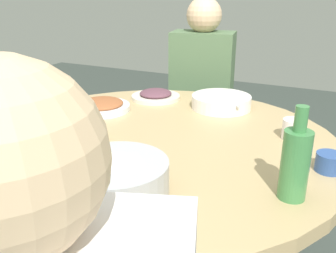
% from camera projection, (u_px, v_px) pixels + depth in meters
% --- Properties ---
extents(round_dining_table, '(1.28, 1.28, 0.76)m').
position_uv_depth(round_dining_table, '(154.00, 164.00, 1.34)').
color(round_dining_table, '#99999E').
rests_on(round_dining_table, ground).
extents(rice_bowl, '(0.27, 0.27, 0.10)m').
position_uv_depth(rice_bowl, '(116.00, 178.00, 0.93)').
color(rice_bowl, '#B2B5BA').
rests_on(rice_bowl, round_dining_table).
extents(soup_bowl, '(0.25, 0.25, 0.06)m').
position_uv_depth(soup_bowl, '(221.00, 102.00, 1.61)').
color(soup_bowl, white).
rests_on(soup_bowl, round_dining_table).
extents(dish_eggplant, '(0.23, 0.23, 0.04)m').
position_uv_depth(dish_eggplant, '(156.00, 95.00, 1.75)').
color(dish_eggplant, silver).
rests_on(dish_eggplant, round_dining_table).
extents(dish_tofu_braise, '(0.20, 0.20, 0.04)m').
position_uv_depth(dish_tofu_braise, '(77.00, 137.00, 1.26)').
color(dish_tofu_braise, '#EEE4CB').
rests_on(dish_tofu_braise, round_dining_table).
extents(dish_stirfry, '(0.24, 0.24, 0.05)m').
position_uv_depth(dish_stirfry, '(101.00, 106.00, 1.58)').
color(dish_stirfry, white).
rests_on(dish_stirfry, round_dining_table).
extents(green_bottle, '(0.07, 0.07, 0.24)m').
position_uv_depth(green_bottle, '(295.00, 162.00, 0.90)').
color(green_bottle, '#418548').
rests_on(green_bottle, round_dining_table).
extents(tea_cup_near, '(0.08, 0.08, 0.07)m').
position_uv_depth(tea_cup_near, '(293.00, 129.00, 1.28)').
color(tea_cup_near, white).
rests_on(tea_cup_near, round_dining_table).
extents(tea_cup_far, '(0.08, 0.08, 0.05)m').
position_uv_depth(tea_cup_far, '(329.00, 163.00, 1.05)').
color(tea_cup_far, '#2F5094').
rests_on(tea_cup_far, round_dining_table).
extents(stool_for_diner_left, '(0.34, 0.34, 0.45)m').
position_uv_depth(stool_for_diner_left, '(199.00, 165.00, 2.30)').
color(stool_for_diner_left, brown).
rests_on(stool_for_diner_left, ground).
extents(diner_left, '(0.39, 0.38, 0.76)m').
position_uv_depth(diner_left, '(202.00, 79.00, 2.11)').
color(diner_left, '#2D333D').
rests_on(diner_left, stool_for_diner_left).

